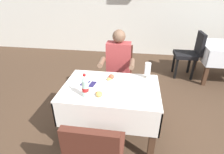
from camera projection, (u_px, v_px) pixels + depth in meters
ground_plane at (105, 141)px, 2.32m from camera, size 11.00×11.00×0.00m
main_dining_table at (111, 99)px, 2.18m from camera, size 1.14×0.78×0.75m
chair_far_diner_seat at (118, 73)px, 2.87m from camera, size 0.44×0.50×0.97m
chair_near_camera_side at (97, 154)px, 1.50m from camera, size 0.44×0.50×0.97m
seated_diner_far at (118, 67)px, 2.70m from camera, size 0.50×0.46×1.26m
plate_near_camera at (101, 94)px, 1.92m from camera, size 0.25×0.25×0.06m
plate_far_diner at (112, 79)px, 2.22m from camera, size 0.23×0.23×0.07m
beer_glass_left at (148, 70)px, 2.25m from camera, size 0.08×0.08×0.21m
cola_bottle_primary at (85, 87)px, 1.86m from camera, size 0.07×0.07×0.27m
napkin_cutlery_set at (88, 83)px, 2.15m from camera, size 0.19×0.20×0.01m
background_chair_left at (190, 52)px, 3.72m from camera, size 0.50×0.44×0.97m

